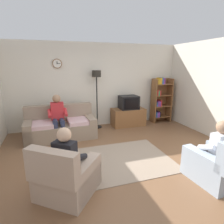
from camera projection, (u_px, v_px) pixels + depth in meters
ground_plane at (127, 160)px, 4.16m from camera, size 12.00×12.00×0.00m
back_wall_assembly at (97, 85)px, 6.28m from camera, size 6.20×0.17×2.70m
couch at (61, 127)px, 5.36m from camera, size 1.93×0.94×0.90m
tv_stand at (128, 117)px, 6.45m from camera, size 1.10×0.56×0.58m
tv at (129, 102)px, 6.30m from camera, size 0.60×0.49×0.44m
bookshelf at (160, 99)px, 6.76m from camera, size 0.68×0.36×1.59m
floor_lamp at (97, 83)px, 5.95m from camera, size 0.28×0.28×1.85m
armchair_near_window at (67, 177)px, 3.01m from camera, size 1.17×1.19×0.90m
armchair_near_bookshelf at (217, 166)px, 3.35m from camera, size 0.87×0.94×0.90m
area_rug at (120, 160)px, 4.14m from camera, size 2.20×1.70×0.01m
person_on_couch at (58, 115)px, 5.15m from camera, size 0.52×0.54×1.24m
person_in_left_armchair at (69, 157)px, 3.01m from camera, size 0.62×0.64×1.12m
person_in_right_armchair at (215, 147)px, 3.35m from camera, size 0.53×0.56×1.12m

